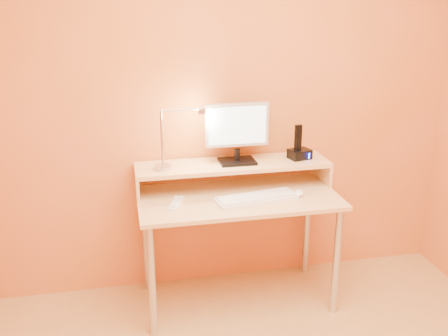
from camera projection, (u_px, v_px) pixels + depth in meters
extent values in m
cube|color=#D67347|center=(227.00, 98.00, 3.19)|extent=(3.00, 0.04, 2.50)
cylinder|color=#BABAC3|center=(152.00, 282.00, 2.85)|extent=(0.04, 0.04, 0.69)
cylinder|color=#BABAC3|center=(336.00, 262.00, 3.06)|extent=(0.04, 0.04, 0.69)
cylinder|color=#BABAC3|center=(146.00, 242.00, 3.31)|extent=(0.04, 0.04, 0.69)
cylinder|color=#BABAC3|center=(307.00, 227.00, 3.52)|extent=(0.04, 0.04, 0.69)
cube|color=tan|center=(238.00, 198.00, 3.07)|extent=(1.20, 0.60, 0.02)
cube|color=tan|center=(137.00, 184.00, 3.07)|extent=(0.02, 0.30, 0.14)
cube|color=tan|center=(322.00, 171.00, 3.30)|extent=(0.02, 0.30, 0.14)
cube|color=tan|center=(233.00, 165.00, 3.16)|extent=(1.20, 0.30, 0.02)
cube|color=black|center=(237.00, 161.00, 3.15)|extent=(0.22, 0.16, 0.02)
cylinder|color=black|center=(237.00, 154.00, 3.14)|extent=(0.04, 0.04, 0.07)
cube|color=silver|center=(237.00, 125.00, 3.09)|extent=(0.39, 0.04, 0.26)
cube|color=black|center=(236.00, 124.00, 3.11)|extent=(0.35, 0.01, 0.22)
cube|color=#CEF1FF|center=(238.00, 126.00, 3.07)|extent=(0.35, 0.01, 0.23)
cylinder|color=#BABAC3|center=(163.00, 167.00, 3.04)|extent=(0.10, 0.10, 0.02)
cylinder|color=#BABAC3|center=(162.00, 138.00, 2.98)|extent=(0.01, 0.01, 0.33)
cylinder|color=#BABAC3|center=(182.00, 110.00, 2.95)|extent=(0.24, 0.01, 0.01)
cylinder|color=#BABAC3|center=(202.00, 111.00, 2.98)|extent=(0.04, 0.04, 0.03)
cylinder|color=#FFEAC6|center=(202.00, 114.00, 2.98)|extent=(0.03, 0.03, 0.00)
cube|color=black|center=(300.00, 154.00, 3.23)|extent=(0.15, 0.13, 0.06)
cube|color=black|center=(298.00, 137.00, 3.19)|extent=(0.04, 0.03, 0.16)
cube|color=#134AFF|center=(309.00, 156.00, 3.19)|extent=(0.01, 0.00, 0.04)
cube|color=white|center=(257.00, 199.00, 2.99)|extent=(0.50, 0.23, 0.02)
ellipsoid|color=white|center=(299.00, 193.00, 3.07)|extent=(0.09, 0.11, 0.03)
cube|color=white|center=(176.00, 203.00, 2.93)|extent=(0.11, 0.20, 0.02)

